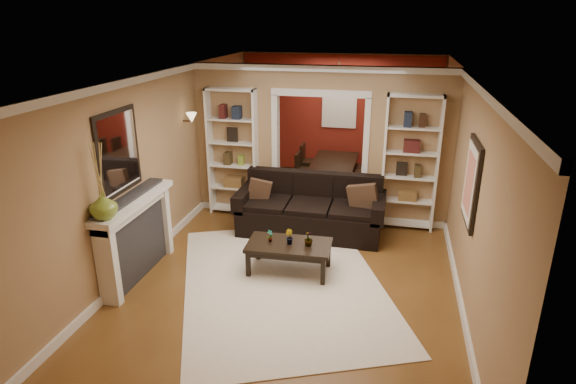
% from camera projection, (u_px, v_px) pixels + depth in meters
% --- Properties ---
extents(floor, '(8.00, 8.00, 0.00)m').
position_uv_depth(floor, '(306.00, 244.00, 7.77)').
color(floor, brown).
rests_on(floor, ground).
extents(ceiling, '(8.00, 8.00, 0.00)m').
position_uv_depth(ceiling, '(309.00, 73.00, 6.85)').
color(ceiling, white).
rests_on(ceiling, ground).
extents(wall_back, '(8.00, 0.00, 8.00)m').
position_uv_depth(wall_back, '(339.00, 114.00, 10.97)').
color(wall_back, '#A27E55').
rests_on(wall_back, ground).
extents(wall_front, '(8.00, 0.00, 8.00)m').
position_uv_depth(wall_front, '(212.00, 312.00, 3.65)').
color(wall_front, '#A27E55').
rests_on(wall_front, ground).
extents(wall_left, '(0.00, 8.00, 8.00)m').
position_uv_depth(wall_left, '(171.00, 155.00, 7.77)').
color(wall_left, '#A27E55').
rests_on(wall_left, ground).
extents(wall_right, '(0.00, 8.00, 8.00)m').
position_uv_depth(wall_right, '(463.00, 174.00, 6.85)').
color(wall_right, '#A27E55').
rests_on(wall_right, ground).
extents(partition_wall, '(4.50, 0.15, 2.70)m').
position_uv_depth(partition_wall, '(320.00, 144.00, 8.41)').
color(partition_wall, '#A27E55').
rests_on(partition_wall, floor).
extents(red_back_panel, '(4.44, 0.04, 2.64)m').
position_uv_depth(red_back_panel, '(339.00, 116.00, 10.96)').
color(red_back_panel, maroon).
rests_on(red_back_panel, floor).
extents(dining_window, '(0.78, 0.03, 0.98)m').
position_uv_depth(dining_window, '(339.00, 106.00, 10.84)').
color(dining_window, '#8CA5CC').
rests_on(dining_window, wall_back).
extents(area_rug, '(3.85, 4.42, 0.01)m').
position_uv_depth(area_rug, '(282.00, 282.00, 6.63)').
color(area_rug, white).
rests_on(area_rug, floor).
extents(sofa, '(2.45, 1.06, 0.96)m').
position_uv_depth(sofa, '(310.00, 206.00, 8.03)').
color(sofa, black).
rests_on(sofa, floor).
extents(pillow_left, '(0.39, 0.17, 0.37)m').
position_uv_depth(pillow_left, '(260.00, 193.00, 8.13)').
color(pillow_left, '#513723').
rests_on(pillow_left, sofa).
extents(pillow_right, '(0.48, 0.20, 0.47)m').
position_uv_depth(pillow_right, '(363.00, 198.00, 7.75)').
color(pillow_right, '#513723').
rests_on(pillow_right, sofa).
extents(coffee_table, '(1.20, 0.68, 0.45)m').
position_uv_depth(coffee_table, '(289.00, 258.00, 6.85)').
color(coffee_table, black).
rests_on(coffee_table, floor).
extents(plant_left, '(0.10, 0.11, 0.18)m').
position_uv_depth(plant_left, '(270.00, 236.00, 6.80)').
color(plant_left, '#336626').
rests_on(plant_left, coffee_table).
extents(plant_center, '(0.15, 0.14, 0.21)m').
position_uv_depth(plant_center, '(289.00, 237.00, 6.74)').
color(plant_center, '#336626').
rests_on(plant_center, coffee_table).
extents(plant_right, '(0.17, 0.17, 0.21)m').
position_uv_depth(plant_right, '(308.00, 239.00, 6.68)').
color(plant_right, '#336626').
rests_on(plant_right, coffee_table).
extents(bookshelf_left, '(0.90, 0.30, 2.30)m').
position_uv_depth(bookshelf_left, '(233.00, 153.00, 8.64)').
color(bookshelf_left, white).
rests_on(bookshelf_left, floor).
extents(bookshelf_right, '(0.90, 0.30, 2.30)m').
position_uv_depth(bookshelf_right, '(410.00, 164.00, 8.00)').
color(bookshelf_right, white).
rests_on(bookshelf_right, floor).
extents(fireplace, '(0.32, 1.70, 1.16)m').
position_uv_depth(fireplace, '(138.00, 238.00, 6.63)').
color(fireplace, white).
rests_on(fireplace, floor).
extents(vase, '(0.41, 0.41, 0.34)m').
position_uv_depth(vase, '(103.00, 205.00, 5.76)').
color(vase, olive).
rests_on(vase, fireplace).
extents(mirror, '(0.03, 0.95, 1.10)m').
position_uv_depth(mirror, '(118.00, 152.00, 6.24)').
color(mirror, silver).
rests_on(mirror, wall_left).
extents(wall_sconce, '(0.18, 0.18, 0.22)m').
position_uv_depth(wall_sconce, '(188.00, 119.00, 8.09)').
color(wall_sconce, '#FFE0A5').
rests_on(wall_sconce, wall_left).
extents(framed_art, '(0.04, 0.85, 1.05)m').
position_uv_depth(framed_art, '(471.00, 183.00, 5.87)').
color(framed_art, black).
rests_on(framed_art, wall_right).
extents(dining_table, '(1.63, 0.91, 0.57)m').
position_uv_depth(dining_table, '(335.00, 174.00, 10.29)').
color(dining_table, black).
rests_on(dining_table, floor).
extents(dining_chair_nw, '(0.53, 0.53, 0.81)m').
position_uv_depth(dining_chair_nw, '(308.00, 171.00, 10.09)').
color(dining_chair_nw, black).
rests_on(dining_chair_nw, floor).
extents(dining_chair_ne, '(0.45, 0.45, 0.85)m').
position_uv_depth(dining_chair_ne, '(360.00, 173.00, 9.86)').
color(dining_chair_ne, black).
rests_on(dining_chair_ne, floor).
extents(dining_chair_sw, '(0.43, 0.43, 0.84)m').
position_uv_depth(dining_chair_sw, '(313.00, 162.00, 10.64)').
color(dining_chair_sw, black).
rests_on(dining_chair_sw, floor).
extents(dining_chair_se, '(0.46, 0.46, 0.75)m').
position_uv_depth(dining_chair_se, '(362.00, 167.00, 10.43)').
color(dining_chair_se, black).
rests_on(dining_chair_se, floor).
extents(chandelier, '(0.50, 0.50, 0.30)m').
position_uv_depth(chandelier, '(333.00, 93.00, 9.55)').
color(chandelier, '#3F291C').
rests_on(chandelier, ceiling).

